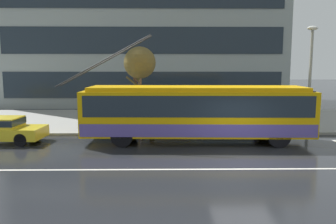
% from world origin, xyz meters
% --- Properties ---
extents(ground_plane, '(160.00, 160.00, 0.00)m').
position_xyz_m(ground_plane, '(0.00, 0.00, 0.00)').
color(ground_plane, '#222428').
extents(sidewalk_slab, '(80.00, 10.00, 0.14)m').
position_xyz_m(sidewalk_slab, '(0.00, 9.95, 0.07)').
color(sidewalk_slab, gray).
rests_on(sidewalk_slab, ground_plane).
extents(lane_centre_line, '(72.00, 0.14, 0.01)m').
position_xyz_m(lane_centre_line, '(0.00, -1.20, 0.00)').
color(lane_centre_line, silver).
rests_on(lane_centre_line, ground_plane).
extents(trolleybus, '(12.45, 2.87, 5.25)m').
position_xyz_m(trolleybus, '(-1.62, 3.35, 1.53)').
color(trolleybus, '#DEA607').
rests_on(trolleybus, ground_plane).
extents(bus_shelter, '(3.80, 1.78, 2.42)m').
position_xyz_m(bus_shelter, '(-2.80, 6.86, 1.98)').
color(bus_shelter, gray).
rests_on(bus_shelter, sidewalk_slab).
extents(pedestrian_at_shelter, '(1.52, 1.52, 1.97)m').
position_xyz_m(pedestrian_at_shelter, '(-6.18, 5.59, 1.74)').
color(pedestrian_at_shelter, '#2E2849').
rests_on(pedestrian_at_shelter, sidewalk_slab).
extents(pedestrian_approaching_curb, '(1.28, 1.28, 1.91)m').
position_xyz_m(pedestrian_approaching_curb, '(-6.15, 7.79, 1.70)').
color(pedestrian_approaching_curb, brown).
rests_on(pedestrian_approaching_curb, sidewalk_slab).
extents(pedestrian_walking_past, '(0.96, 0.96, 1.92)m').
position_xyz_m(pedestrian_walking_past, '(-3.84, 5.45, 1.65)').
color(pedestrian_walking_past, black).
rests_on(pedestrian_walking_past, sidewalk_slab).
extents(pedestrian_waiting_by_pole, '(0.51, 0.51, 1.69)m').
position_xyz_m(pedestrian_waiting_by_pole, '(2.30, 6.72, 1.14)').
color(pedestrian_waiting_by_pole, black).
rests_on(pedestrian_waiting_by_pole, sidewalk_slab).
extents(street_lamp, '(0.60, 0.32, 5.83)m').
position_xyz_m(street_lamp, '(5.04, 5.96, 3.65)').
color(street_lamp, gray).
rests_on(street_lamp, sidewalk_slab).
extents(street_tree_bare, '(1.92, 2.08, 4.78)m').
position_xyz_m(street_tree_bare, '(-4.68, 7.26, 3.89)').
color(street_tree_bare, brown).
rests_on(street_tree_bare, sidewalk_slab).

